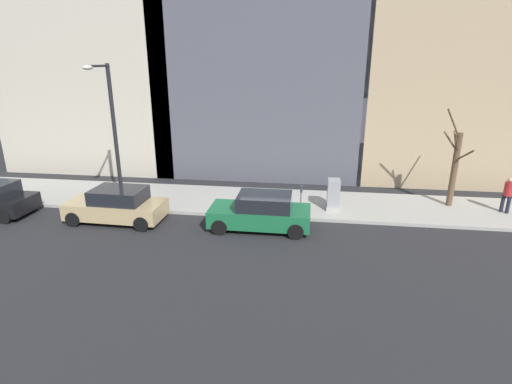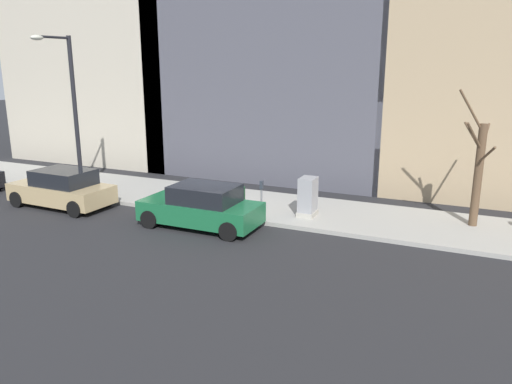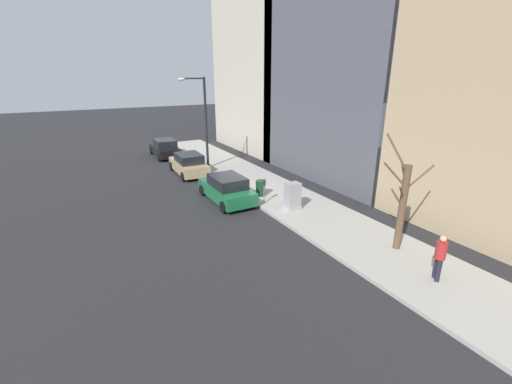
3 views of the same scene
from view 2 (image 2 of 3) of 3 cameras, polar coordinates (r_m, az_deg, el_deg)
ground_plane at (r=18.51m, az=-4.52°, el=-3.06°), size 120.00×120.00×0.00m
sidewalk at (r=20.19m, az=-1.78°, el=-1.30°), size 4.00×36.00×0.15m
parked_car_green at (r=17.42m, az=-6.22°, el=-1.70°), size 1.92×4.20×1.52m
parked_car_tan at (r=21.24m, az=-21.27°, el=0.34°), size 2.03×4.25×1.52m
parking_meter at (r=17.93m, az=0.63°, el=-0.34°), size 0.14×0.10×1.35m
utility_box at (r=18.22m, az=5.94°, el=-0.60°), size 0.83×0.61×1.43m
streetlamp at (r=22.15m, az=-20.53°, el=9.58°), size 1.97×0.32×6.50m
bare_tree at (r=18.34m, az=24.04°, el=2.29°), size 2.18×1.28×4.63m
trash_bin at (r=18.91m, az=-2.08°, el=-0.75°), size 0.56×0.56×0.90m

